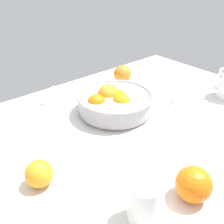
# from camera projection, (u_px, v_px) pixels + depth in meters

# --- Properties ---
(ground_plane) EXTENTS (1.46, 0.90, 0.03)m
(ground_plane) POSITION_uv_depth(u_px,v_px,m) (112.00, 136.00, 0.89)
(ground_plane) COLOR silver
(fruit_bowl) EXTENTS (0.28, 0.28, 0.10)m
(fruit_bowl) POSITION_uv_depth(u_px,v_px,m) (114.00, 102.00, 0.97)
(fruit_bowl) COLOR #99999E
(fruit_bowl) RESTS_ON ground_plane
(juice_glass) EXTENTS (0.07, 0.07, 0.10)m
(juice_glass) POSITION_uv_depth(u_px,v_px,m) (144.00, 204.00, 0.57)
(juice_glass) COLOR white
(juice_glass) RESTS_ON ground_plane
(loose_orange_0) EXTENTS (0.08, 0.08, 0.08)m
(loose_orange_0) POSITION_uv_depth(u_px,v_px,m) (122.00, 74.00, 1.22)
(loose_orange_0) COLOR orange
(loose_orange_0) RESTS_ON ground_plane
(loose_orange_2) EXTENTS (0.07, 0.07, 0.07)m
(loose_orange_2) POSITION_uv_depth(u_px,v_px,m) (39.00, 174.00, 0.66)
(loose_orange_2) COLOR orange
(loose_orange_2) RESTS_ON ground_plane
(loose_orange_3) EXTENTS (0.09, 0.09, 0.09)m
(loose_orange_3) POSITION_uv_depth(u_px,v_px,m) (194.00, 184.00, 0.62)
(loose_orange_3) COLOR orange
(loose_orange_3) RESTS_ON ground_plane
(spoon) EXTENTS (0.13, 0.14, 0.01)m
(spoon) POSITION_uv_depth(u_px,v_px,m) (47.00, 98.00, 1.09)
(spoon) COLOR silver
(spoon) RESTS_ON ground_plane
(herb_sprig_0) EXTENTS (0.08, 0.02, 0.01)m
(herb_sprig_0) POSITION_uv_depth(u_px,v_px,m) (171.00, 103.00, 1.06)
(herb_sprig_0) COLOR #55893B
(herb_sprig_0) RESTS_ON ground_plane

